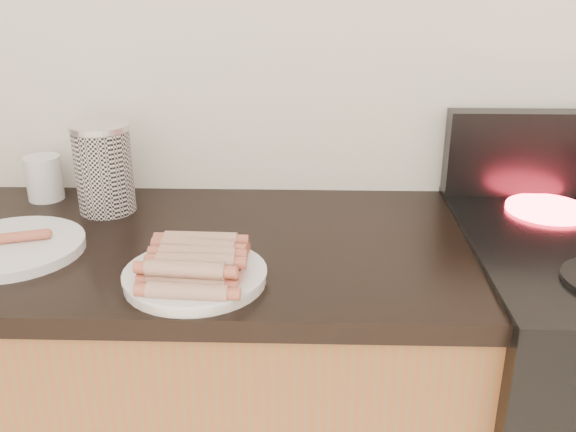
{
  "coord_description": "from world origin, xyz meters",
  "views": [
    {
      "loc": [
        0.07,
        0.5,
        1.44
      ],
      "look_at": [
        0.04,
        1.62,
        0.98
      ],
      "focal_mm": 40.0,
      "sensor_mm": 36.0,
      "label": 1
    }
  ],
  "objects_px": {
    "side_plate": "(12,247)",
    "canister": "(104,168)",
    "main_plate": "(195,278)",
    "mug": "(44,178)"
  },
  "relations": [
    {
      "from": "side_plate",
      "to": "canister",
      "type": "relative_size",
      "value": 1.39
    },
    {
      "from": "canister",
      "to": "main_plate",
      "type": "bearing_deg",
      "value": -53.1
    },
    {
      "from": "side_plate",
      "to": "canister",
      "type": "xyz_separation_m",
      "value": [
        0.12,
        0.23,
        0.09
      ]
    },
    {
      "from": "canister",
      "to": "mug",
      "type": "height_order",
      "value": "canister"
    },
    {
      "from": "main_plate",
      "to": "canister",
      "type": "bearing_deg",
      "value": 126.9
    },
    {
      "from": "main_plate",
      "to": "side_plate",
      "type": "distance_m",
      "value": 0.4
    },
    {
      "from": "mug",
      "to": "main_plate",
      "type": "bearing_deg",
      "value": -44.09
    },
    {
      "from": "main_plate",
      "to": "mug",
      "type": "distance_m",
      "value": 0.59
    },
    {
      "from": "canister",
      "to": "side_plate",
      "type": "bearing_deg",
      "value": -118.88
    },
    {
      "from": "side_plate",
      "to": "canister",
      "type": "height_order",
      "value": "canister"
    }
  ]
}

